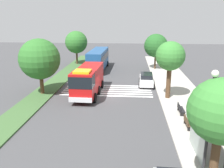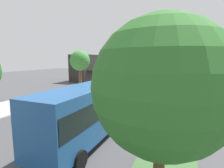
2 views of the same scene
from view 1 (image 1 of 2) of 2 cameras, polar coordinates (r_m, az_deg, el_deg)
name	(u,v)px [view 1 (image 1 of 2)]	position (r m, az deg, el deg)	size (l,w,h in m)	color
ground_plane	(105,96)	(28.59, -1.63, -3.01)	(120.00, 120.00, 0.00)	#424244
sidewalk	(182,98)	(29.07, 16.76, -3.24)	(60.00, 5.51, 0.14)	#ADA89E
median_strip	(42,94)	(30.46, -16.69, -2.36)	(60.00, 3.00, 0.14)	#3D6033
crosswalk	(107,90)	(30.90, -1.13, -1.53)	(4.95, 11.63, 0.01)	silver
fire_truck	(88,80)	(28.51, -5.97, 1.07)	(8.72, 3.01, 3.76)	#B71414
parked_car_west	(146,79)	(33.41, 8.40, 1.15)	(4.87, 2.25, 1.62)	silver
transit_bus	(98,58)	(42.50, -3.40, 6.30)	(10.26, 3.01, 3.65)	navy
bus_stop_shelter	(203,130)	(17.39, 21.39, -10.51)	(3.50, 1.40, 2.46)	#4C4C51
bench_near_shelter	(188,122)	(21.40, 18.03, -8.91)	(1.60, 0.50, 0.90)	#4C3823
bench_west_of_shelter	(181,109)	(24.15, 16.44, -5.87)	(1.60, 0.50, 0.90)	black
street_lamp	(209,124)	(12.99, 22.62, -9.04)	(0.36, 0.36, 6.78)	#2D2D30
sidewalk_tree_far_west	(156,46)	(43.38, 10.69, 9.19)	(4.24, 4.24, 6.35)	#47301E
sidewalk_tree_west	(170,57)	(27.33, 14.07, 6.50)	(3.33, 3.33, 6.64)	#513823
sidewalk_tree_center	(221,112)	(12.55, 25.16, -6.23)	(3.28, 3.28, 6.46)	#513823
median_tree_far_west	(76,42)	(47.77, -8.74, 10.07)	(4.43, 4.43, 6.60)	#513823
median_tree_west	(40,59)	(29.54, -17.29, 5.83)	(4.93, 4.93, 6.80)	#513823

